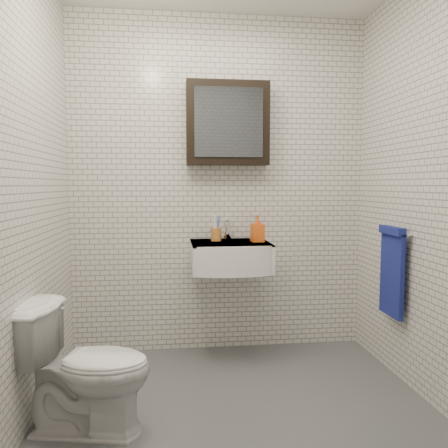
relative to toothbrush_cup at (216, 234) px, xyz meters
name	(u,v)px	position (x,y,z in m)	size (l,w,h in m)	color
ground	(240,413)	(0.04, -0.87, -0.90)	(2.20, 2.00, 0.01)	#4F5257
room_shell	(241,144)	(0.04, -0.87, 0.57)	(2.22, 2.02, 2.51)	silver
washbasin	(231,256)	(0.09, -0.13, -0.14)	(0.55, 0.50, 0.20)	white
faucet	(227,230)	(0.09, 0.06, 0.02)	(0.06, 0.20, 0.15)	silver
mirror_cabinet	(228,124)	(0.09, 0.06, 0.80)	(0.60, 0.15, 0.60)	black
towel_rail	(392,268)	(1.08, -0.52, -0.18)	(0.09, 0.30, 0.58)	silver
toothbrush_cup	(216,234)	(0.00, 0.00, 0.00)	(0.10, 0.10, 0.20)	#BE742F
soap_bottle	(257,229)	(0.29, -0.10, 0.04)	(0.09, 0.09, 0.19)	#FE561A
toilet	(86,367)	(-0.76, -0.93, -0.57)	(0.37, 0.65, 0.67)	white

